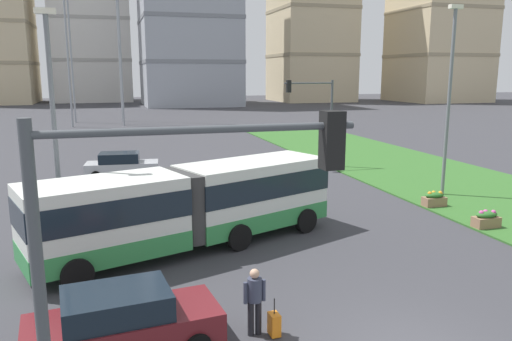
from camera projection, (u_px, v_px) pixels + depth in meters
name	position (u px, v px, depth m)	size (l,w,h in m)	color
articulated_bus	(191.00, 205.00, 18.34)	(11.89, 6.45, 3.00)	silver
car_maroon_sedan	(123.00, 324.00, 11.48)	(4.57, 2.39, 1.58)	maroon
car_silver_hatch	(122.00, 166.00, 30.97)	(4.56, 2.38, 1.58)	#B7BABF
pedestrian_crossing	(255.00, 297.00, 12.28)	(0.58, 0.36, 1.74)	black
rolling_suitcase	(274.00, 324.00, 12.35)	(0.26, 0.37, 0.97)	orange
flower_planter_2	(486.00, 219.00, 20.83)	(1.10, 0.56, 0.74)	#937051
flower_planter_3	(434.00, 199.00, 24.14)	(1.10, 0.56, 0.74)	#937051
traffic_light_near_left	(154.00, 257.00, 6.39)	(4.22, 0.28, 5.94)	#474C51
traffic_light_far_right	(316.00, 108.00, 33.50)	(3.51, 0.28, 5.97)	#474C51
streetlight_left	(54.00, 121.00, 17.72)	(0.70, 0.28, 8.63)	slate
streetlight_median	(449.00, 95.00, 25.54)	(0.70, 0.28, 9.78)	slate
apartment_tower_centre	(187.00, 1.00, 98.02)	(18.58, 19.96, 40.79)	#9EA3AD
apartment_tower_eastcentre	(311.00, 12.00, 112.53)	(16.44, 17.32, 39.93)	beige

